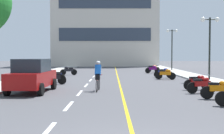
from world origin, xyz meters
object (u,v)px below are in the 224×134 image
Objects in this scene: street_lamp_far at (171,40)px; cyclist_rider at (97,75)px; motorcycle_9 at (67,70)px; motorcycle_11 at (152,68)px; motorcycle_10 at (151,69)px; motorcycle_8 at (162,73)px; motorcycle_7 at (164,74)px; motorcycle_2 at (218,89)px; motorcycle_5 at (52,78)px; motorcycle_4 at (196,82)px; parked_car_near at (31,75)px; street_lamp_mid at (208,34)px; motorcycle_6 at (54,76)px; motorcycle_3 at (201,84)px.

street_lamp_far reaches higher than cyclist_rider.
motorcycle_9 and motorcycle_11 have the same top height.
motorcycle_10 is at bearing 71.84° from cyclist_rider.
motorcycle_7 is at bearing -94.57° from motorcycle_8.
motorcycle_2 is 11.16m from motorcycle_5.
cyclist_rider is at bearing -174.62° from motorcycle_4.
parked_car_near reaches higher than motorcycle_10.
street_lamp_mid is at bearing 74.41° from motorcycle_2.
motorcycle_6 and motorcycle_11 have the same top height.
motorcycle_4 is (0.21, 1.55, 0.00)m from motorcycle_3.
motorcycle_6 is 0.98× the size of motorcycle_7.
parked_car_near is at bearing -171.66° from cyclist_rider.
parked_car_near is at bearing -117.98° from motorcycle_10.
cyclist_rider is at bearing 8.34° from parked_car_near.
street_lamp_far is 3.11× the size of motorcycle_8.
motorcycle_4 is 0.95× the size of cyclist_rider.
motorcycle_2 and motorcycle_8 have the same top height.
street_lamp_far is at bearing 60.94° from parked_car_near.
motorcycle_6 is (-11.74, -0.94, -3.20)m from street_lamp_mid.
parked_car_near is at bearing -136.64° from motorcycle_7.
motorcycle_2 is 1.01× the size of motorcycle_5.
motorcycle_9 is (-9.13, 14.02, 0.00)m from motorcycle_3.
motorcycle_3 is at bearing -10.32° from cyclist_rider.
motorcycle_2 is at bearing -87.38° from motorcycle_7.
motorcycle_11 is (9.16, 18.41, -0.44)m from parked_car_near.
motorcycle_3 and motorcycle_11 have the same top height.
motorcycle_3 and motorcycle_8 have the same top height.
cyclist_rider reaches higher than motorcycle_2.
cyclist_rider reaches higher than motorcycle_5.
motorcycle_5 is at bearing -145.71° from motorcycle_8.
street_lamp_mid is at bearing 12.82° from motorcycle_5.
motorcycle_8 is 6.70m from motorcycle_10.
street_lamp_far is 24.80m from parked_car_near.
motorcycle_4 is 17.35m from motorcycle_11.
motorcycle_2 is 2.10m from motorcycle_3.
motorcycle_11 is at bearing 90.29° from motorcycle_2.
motorcycle_2 is at bearing -89.71° from motorcycle_11.
motorcycle_11 is (9.18, 4.87, 0.00)m from motorcycle_9.
motorcycle_3 and motorcycle_9 have the same top height.
motorcycle_3 is 1.01× the size of motorcycle_9.
motorcycle_6 and motorcycle_8 have the same top height.
motorcycle_2 and motorcycle_6 have the same top height.
motorcycle_5 is 1.70m from motorcycle_6.
street_lamp_mid reaches higher than motorcycle_7.
motorcycle_5 is 9.41m from motorcycle_9.
motorcycle_5 and motorcycle_10 have the same top height.
motorcycle_10 and motorcycle_11 have the same top height.
parked_car_near reaches higher than motorcycle_4.
motorcycle_3 is 1.01× the size of motorcycle_8.
motorcycle_9 is at bearing -160.60° from motorcycle_10.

